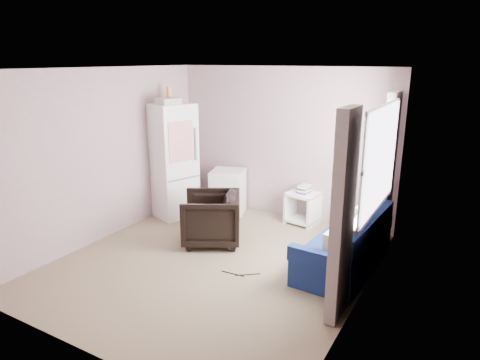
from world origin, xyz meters
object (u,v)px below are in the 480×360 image
object	(u,v)px
washing_machine	(228,191)
sofa	(347,249)
fridge	(172,160)
armchair	(211,216)
side_table	(303,205)

from	to	relation	value
washing_machine	sofa	bearing A→B (deg)	-39.76
fridge	washing_machine	world-z (taller)	fridge
sofa	armchair	bearing A→B (deg)	-171.62
washing_machine	side_table	world-z (taller)	washing_machine
fridge	side_table	size ratio (longest dim) A/B	3.38
armchair	fridge	distance (m)	1.50
armchair	side_table	bearing A→B (deg)	118.94
washing_machine	sofa	distance (m)	2.61
washing_machine	side_table	distance (m)	1.33
sofa	side_table	bearing A→B (deg)	134.91
side_table	armchair	bearing A→B (deg)	-121.80
sofa	fridge	bearing A→B (deg)	174.43
washing_machine	sofa	world-z (taller)	washing_machine
side_table	fridge	bearing A→B (deg)	-160.73
washing_machine	side_table	bearing A→B (deg)	-7.29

